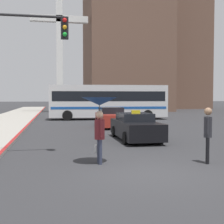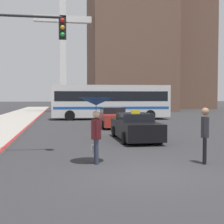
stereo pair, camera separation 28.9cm
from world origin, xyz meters
The scene contains 10 objects.
ground_plane centered at (0.00, 0.00, 0.00)m, with size 300.00×300.00×0.00m, color #2D2D30.
taxi centered at (1.50, 6.88, 0.66)m, with size 1.91×4.60×1.53m.
sedan_red centered at (1.48, 13.72, 0.68)m, with size 1.91×4.25×1.46m.
city_bus centered at (2.64, 21.77, 1.87)m, with size 11.54×3.16×3.36m.
pedestrian_with_umbrella centered at (-1.14, 1.48, 1.81)m, with size 1.18×1.18×2.20m.
pedestrian_man centered at (2.41, 0.92, 1.10)m, with size 0.35×0.40×1.86m.
traffic_light centered at (-3.92, 3.30, 3.80)m, with size 3.21×0.38×5.48m.
building_tower_near centered at (8.98, 42.36, 16.43)m, with size 12.70×13.85×32.87m.
building_tower_far centered at (20.92, 49.75, 11.44)m, with size 11.04×9.44×22.89m.
monument_cross centered at (-1.85, 36.70, 10.45)m, with size 8.11×0.90×18.43m.
Camera 1 is at (-2.57, -8.61, 2.20)m, focal length 50.00 mm.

